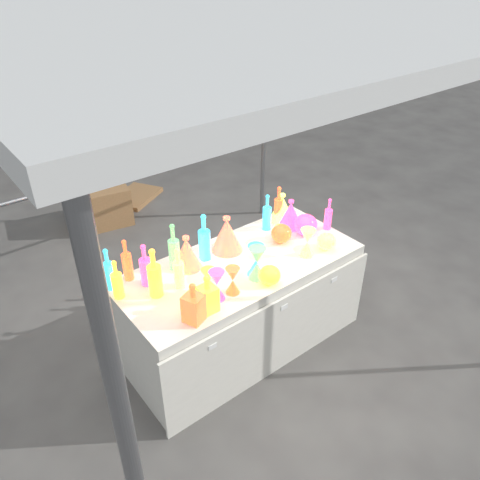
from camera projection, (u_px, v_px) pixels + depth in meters
ground at (240, 339)px, 3.77m from camera, size 80.00×80.00×0.00m
canopy_tent at (239, 13)px, 2.50m from camera, size 3.15×3.15×2.46m
display_table at (241, 304)px, 3.56m from camera, size 1.84×0.83×0.75m
cardboard_box_closed at (101, 206)px, 5.23m from camera, size 0.67×0.54×0.44m
cardboard_box_flat at (136, 196)px, 5.85m from camera, size 0.75×0.69×0.05m
bottle_0 at (117, 279)px, 2.98m from camera, size 0.09×0.09×0.28m
bottle_1 at (108, 269)px, 3.05m from camera, size 0.09×0.09×0.31m
bottle_2 at (127, 260)px, 3.13m from camera, size 0.07×0.07×0.31m
bottle_3 at (145, 265)px, 3.08m from camera, size 0.10×0.10×0.32m
bottle_4 at (179, 268)px, 3.06m from camera, size 0.08×0.08×0.30m
bottle_5 at (174, 247)px, 3.22m from camera, size 0.10×0.10×0.37m
bottle_6 at (154, 273)px, 2.97m from camera, size 0.11×0.11×0.36m
bottle_7 at (204, 237)px, 3.32m from camera, size 0.10×0.10×0.37m
decanter_0 at (207, 293)px, 2.87m from camera, size 0.11×0.11×0.27m
decanter_1 at (193, 302)px, 2.79m from camera, size 0.15×0.15×0.28m
hourglass_0 at (233, 280)px, 3.04m from camera, size 0.12×0.12×0.19m
hourglass_1 at (217, 285)px, 2.98m from camera, size 0.12×0.12×0.21m
hourglass_2 at (307, 243)px, 3.40m from camera, size 0.13×0.13×0.22m
hourglass_3 at (257, 263)px, 3.16m from camera, size 0.16×0.16×0.24m
hourglass_4 at (209, 282)px, 3.03m from camera, size 0.13×0.13×0.19m
hourglass_5 at (256, 260)px, 3.20m from camera, size 0.14×0.14×0.23m
globe_0 at (270, 276)px, 3.14m from camera, size 0.19×0.19×0.12m
globe_1 at (326, 242)px, 3.50m from camera, size 0.16×0.16×0.12m
globe_2 at (281, 234)px, 3.58m from camera, size 0.20×0.20×0.13m
globe_3 at (306, 226)px, 3.68m from camera, size 0.19×0.19×0.15m
lampshade_0 at (187, 252)px, 3.27m from camera, size 0.24×0.24×0.25m
lampshade_1 at (227, 234)px, 3.45m from camera, size 0.30×0.30×0.28m
lampshade_2 at (290, 213)px, 3.75m from camera, size 0.23×0.23×0.24m
lampshade_3 at (282, 207)px, 3.83m from camera, size 0.26×0.26×0.24m
bottle_8 at (267, 212)px, 3.69m from camera, size 0.07×0.07×0.31m
bottle_9 at (279, 204)px, 3.80m from camera, size 0.09×0.09×0.31m
bottle_10 at (328, 214)px, 3.71m from camera, size 0.08×0.08×0.27m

